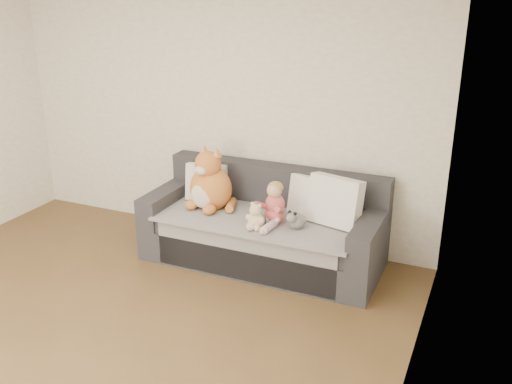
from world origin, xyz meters
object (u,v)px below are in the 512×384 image
(toddler, at_px, (273,207))
(plush_cat, at_px, (210,185))
(teddy_bear, at_px, (256,218))
(sippy_cup, at_px, (262,220))
(sofa, at_px, (264,229))

(toddler, height_order, plush_cat, plush_cat)
(teddy_bear, height_order, sippy_cup, teddy_bear)
(teddy_bear, bearing_deg, sippy_cup, 65.75)
(sofa, distance_m, plush_cat, 0.66)
(toddler, bearing_deg, sippy_cup, -108.65)
(sippy_cup, bearing_deg, plush_cat, 160.61)
(sippy_cup, bearing_deg, sofa, 109.58)
(toddler, relative_size, sippy_cup, 3.37)
(plush_cat, height_order, teddy_bear, plush_cat)
(sofa, xyz_separation_m, toddler, (0.16, -0.19, 0.33))
(toddler, relative_size, plush_cat, 0.64)
(toddler, xyz_separation_m, sippy_cup, (-0.06, -0.10, -0.10))
(sofa, bearing_deg, teddy_bear, -79.64)
(toddler, distance_m, teddy_bear, 0.19)
(plush_cat, bearing_deg, sippy_cup, -8.21)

